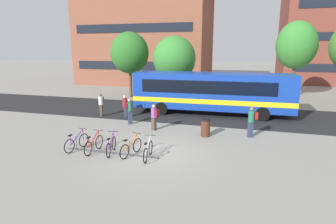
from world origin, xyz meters
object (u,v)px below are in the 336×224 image
parked_bicycle_purple_0 (77,142)px  street_tree_2 (130,53)px  commuter_navy_pack_3 (101,103)px  street_tree_0 (174,59)px  parked_bicycle_red_1 (94,145)px  commuter_maroon_pack_2 (154,116)px  parked_bicycle_purple_2 (111,146)px  trash_bin (206,128)px  parked_bicycle_silver_4 (148,151)px  commuter_red_pack_4 (252,120)px  commuter_olive_pack_1 (125,105)px  street_tree_1 (297,45)px  commuter_maroon_pack_0 (129,110)px  parked_bicycle_orange_3 (131,148)px  city_bus (213,92)px

parked_bicycle_purple_0 → street_tree_2: 16.10m
commuter_navy_pack_3 → street_tree_0: street_tree_0 is taller
parked_bicycle_red_1 → street_tree_0: street_tree_0 is taller
commuter_maroon_pack_2 → street_tree_0: size_ratio=0.26×
parked_bicycle_red_1 → parked_bicycle_purple_2: bearing=-86.7°
street_tree_2 → trash_bin: bearing=-49.4°
parked_bicycle_silver_4 → parked_bicycle_purple_2: bearing=80.8°
parked_bicycle_purple_2 → commuter_red_pack_4: size_ratio=0.95×
commuter_olive_pack_1 → street_tree_1: 18.75m
trash_bin → commuter_navy_pack_3: bearing=161.7°
parked_bicycle_silver_4 → commuter_maroon_pack_0: size_ratio=0.98×
parked_bicycle_orange_3 → commuter_maroon_pack_0: (-2.35, 5.17, 0.63)m
street_tree_0 → city_bus: bearing=-48.5°
city_bus → commuter_red_pack_4: size_ratio=6.79×
commuter_red_pack_4 → parked_bicycle_red_1: bearing=3.5°
parked_bicycle_orange_3 → parked_bicycle_purple_2: bearing=106.0°
commuter_maroon_pack_2 → commuter_navy_pack_3: bearing=-4.6°
street_tree_1 → street_tree_2: bearing=-165.3°
parked_bicycle_silver_4 → commuter_red_pack_4: size_ratio=0.96×
parked_bicycle_silver_4 → commuter_maroon_pack_2: commuter_maroon_pack_2 is taller
commuter_navy_pack_3 → street_tree_2: bearing=173.5°
parked_bicycle_red_1 → parked_bicycle_purple_2: same height
parked_bicycle_orange_3 → trash_bin: trash_bin is taller
commuter_maroon_pack_0 → commuter_navy_pack_3: commuter_maroon_pack_0 is taller
parked_bicycle_purple_0 → commuter_maroon_pack_2: (2.67, 4.33, 0.56)m
parked_bicycle_purple_0 → commuter_olive_pack_1: commuter_olive_pack_1 is taller
parked_bicycle_silver_4 → commuter_maroon_pack_2: 4.61m
parked_bicycle_purple_0 → commuter_maroon_pack_0: 5.29m
city_bus → commuter_olive_pack_1: (-6.07, -2.90, -0.80)m
parked_bicycle_orange_3 → commuter_maroon_pack_2: 4.32m
parked_bicycle_red_1 → street_tree_2: (-4.60, 15.16, 4.21)m
commuter_olive_pack_1 → parked_bicycle_red_1: bearing=-16.0°
city_bus → parked_bicycle_orange_3: 10.09m
commuter_maroon_pack_2 → commuter_olive_pack_1: bearing=-17.3°
city_bus → street_tree_2: bearing=147.9°
commuter_navy_pack_3 → street_tree_0: bearing=140.4°
city_bus → parked_bicycle_purple_2: bearing=-112.4°
city_bus → parked_bicycle_purple_0: city_bus is taller
parked_bicycle_orange_3 → street_tree_1: 22.23m
parked_bicycle_red_1 → street_tree_1: 23.23m
trash_bin → commuter_olive_pack_1: bearing=156.3°
parked_bicycle_purple_0 → commuter_navy_pack_3: 7.18m
parked_bicycle_purple_2 → street_tree_2: size_ratio=0.25×
parked_bicycle_orange_3 → commuter_olive_pack_1: size_ratio=1.00×
parked_bicycle_red_1 → parked_bicycle_silver_4: size_ratio=1.00×
commuter_maroon_pack_2 → parked_bicycle_red_1: bearing=89.9°
parked_bicycle_purple_2 → trash_bin: 5.65m
parked_bicycle_silver_4 → street_tree_1: bearing=-30.8°
parked_bicycle_purple_0 → parked_bicycle_red_1: bearing=-83.8°
commuter_maroon_pack_2 → commuter_navy_pack_3: (-5.06, 2.41, 0.06)m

